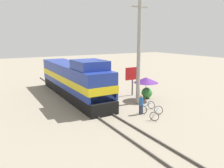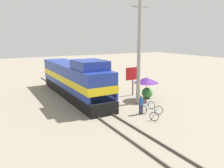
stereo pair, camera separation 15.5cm
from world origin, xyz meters
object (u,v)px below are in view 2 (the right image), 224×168
object	(u,v)px
locomotive	(75,80)
bicycle_spare	(156,113)
vendor_umbrella	(146,80)
bicycle	(147,107)
billboard_sign	(133,75)
person_bystander	(141,104)
utility_pole	(139,50)

from	to	relation	value
locomotive	bicycle_spare	bearing A→B (deg)	-69.17
vendor_umbrella	bicycle	bearing A→B (deg)	-126.28
billboard_sign	bicycle	bearing A→B (deg)	-111.44
vendor_umbrella	bicycle_spare	world-z (taller)	vendor_umbrella
vendor_umbrella	bicycle_spare	xyz separation A→B (m)	(-2.50, -4.55, -1.83)
vendor_umbrella	billboard_sign	world-z (taller)	billboard_sign
vendor_umbrella	person_bystander	xyz separation A→B (m)	(-3.14, -3.27, -1.25)
bicycle_spare	utility_pole	bearing A→B (deg)	128.70
bicycle	vendor_umbrella	bearing A→B (deg)	-61.16
locomotive	utility_pole	size ratio (longest dim) A/B	1.44
locomotive	person_bystander	distance (m)	8.89
billboard_sign	bicycle_spare	size ratio (longest dim) A/B	1.76
locomotive	bicycle	distance (m)	9.05
person_bystander	bicycle_spare	distance (m)	1.55
bicycle	billboard_sign	bearing A→B (deg)	-46.32
utility_pole	vendor_umbrella	distance (m)	3.55
bicycle	locomotive	bearing A→B (deg)	1.93
locomotive	bicycle_spare	size ratio (longest dim) A/B	8.28
person_bystander	bicycle_spare	world-z (taller)	person_bystander
bicycle_spare	billboard_sign	bearing A→B (deg)	124.15
bicycle	utility_pole	bearing A→B (deg)	-41.30
vendor_umbrella	person_bystander	world-z (taller)	vendor_umbrella
locomotive	person_bystander	world-z (taller)	locomotive
bicycle	bicycle_spare	distance (m)	1.69
locomotive	bicycle_spare	xyz separation A→B (m)	(3.65, -9.59, -1.61)
billboard_sign	locomotive	bearing A→B (deg)	156.36
locomotive	utility_pole	xyz separation A→B (m)	(4.73, -5.52, 3.44)
billboard_sign	bicycle_spare	distance (m)	7.62
locomotive	bicycle	size ratio (longest dim) A/B	8.41
utility_pole	billboard_sign	distance (m)	4.38
utility_pole	bicycle	bearing A→B (deg)	-106.43
vendor_umbrella	locomotive	bearing A→B (deg)	140.65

